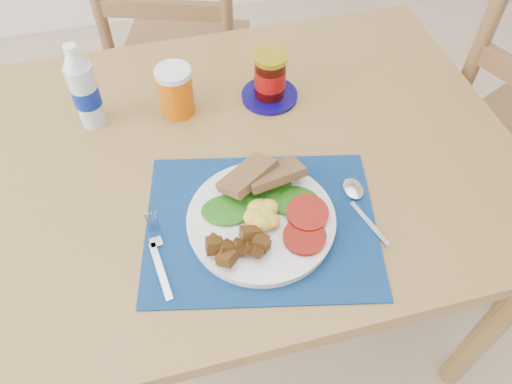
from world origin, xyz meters
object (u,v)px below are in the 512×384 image
breakfast_plate (259,220)px  juice_glass (176,92)px  chair_far (176,32)px  water_bottle (84,91)px  jam_on_saucer (270,79)px

breakfast_plate → juice_glass: 0.38m
juice_glass → chair_far: bearing=84.1°
breakfast_plate → juice_glass: bearing=80.1°
water_bottle → juice_glass: water_bottle is taller
chair_far → juice_glass: chair_far is taller
jam_on_saucer → juice_glass: bearing=178.0°
water_bottle → juice_glass: 0.20m
juice_glass → jam_on_saucer: 0.22m
chair_far → jam_on_saucer: chair_far is taller
breakfast_plate → jam_on_saucer: jam_on_saucer is taller
juice_glass → jam_on_saucer: jam_on_saucer is taller
water_bottle → jam_on_saucer: bearing=-2.8°
jam_on_saucer → water_bottle: bearing=177.2°
breakfast_plate → juice_glass: (-0.10, 0.37, 0.03)m
jam_on_saucer → chair_far: bearing=106.1°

